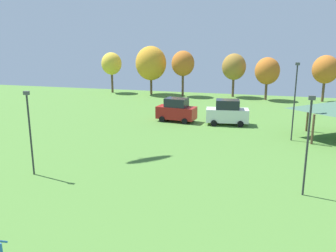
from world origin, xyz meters
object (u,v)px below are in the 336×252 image
object	(u,v)px
light_post_3	(30,128)
treeline_tree_2	(183,64)
treeline_tree_3	(234,67)
light_post_2	(295,98)
treeline_tree_1	(151,63)
treeline_tree_0	(112,64)
treeline_tree_5	(325,70)
parked_car_leftmost	(176,110)
parked_car_second_from_left	(227,113)
treeline_tree_4	(267,71)
light_post_1	(308,140)

from	to	relation	value
light_post_3	treeline_tree_2	world-z (taller)	treeline_tree_2
treeline_tree_3	light_post_2	bearing A→B (deg)	-72.48
treeline_tree_1	treeline_tree_2	world-z (taller)	treeline_tree_1
treeline_tree_0	treeline_tree_5	bearing A→B (deg)	-0.26
treeline_tree_2	treeline_tree_3	xyz separation A→B (m)	(7.68, 1.24, -0.44)
parked_car_leftmost	treeline_tree_5	distance (m)	24.83
light_post_2	parked_car_second_from_left	bearing A→B (deg)	144.05
treeline_tree_2	treeline_tree_4	distance (m)	12.64
treeline_tree_1	light_post_3	bearing A→B (deg)	-84.78
treeline_tree_0	treeline_tree_1	world-z (taller)	treeline_tree_1
parked_car_leftmost	treeline_tree_5	world-z (taller)	treeline_tree_5
parked_car_second_from_left	treeline_tree_1	size ratio (longest dim) A/B	0.59
light_post_3	treeline_tree_3	distance (m)	37.52
treeline_tree_0	treeline_tree_2	size ratio (longest dim) A/B	0.94
light_post_3	treeline_tree_1	bearing A→B (deg)	95.22
light_post_2	light_post_1	bearing A→B (deg)	-90.20
parked_car_leftmost	treeline_tree_5	size ratio (longest dim) A/B	0.67
treeline_tree_3	treeline_tree_2	bearing A→B (deg)	-170.84
light_post_2	treeline_tree_3	distance (m)	24.25
treeline_tree_5	treeline_tree_4	bearing A→B (deg)	-175.52
treeline_tree_5	parked_car_leftmost	bearing A→B (deg)	-134.19
treeline_tree_0	treeline_tree_4	world-z (taller)	treeline_tree_0
treeline_tree_1	treeline_tree_4	world-z (taller)	treeline_tree_1
treeline_tree_1	treeline_tree_0	bearing A→B (deg)	179.54
treeline_tree_1	treeline_tree_2	xyz separation A→B (m)	(5.30, -0.36, 0.06)
parked_car_second_from_left	treeline_tree_4	xyz separation A→B (m)	(3.80, 17.05, 2.93)
parked_car_second_from_left	treeline_tree_5	bearing A→B (deg)	49.16
treeline_tree_3	light_post_3	bearing A→B (deg)	-105.08
treeline_tree_1	light_post_1	bearing A→B (deg)	-59.22
parked_car_leftmost	treeline_tree_3	world-z (taller)	treeline_tree_3
treeline_tree_4	treeline_tree_5	bearing A→B (deg)	4.48
light_post_3	treeline_tree_3	xyz separation A→B (m)	(9.76, 36.21, 1.40)
light_post_3	treeline_tree_2	bearing A→B (deg)	86.60
treeline_tree_1	treeline_tree_4	size ratio (longest dim) A/B	1.24
parked_car_second_from_left	treeline_tree_5	xyz separation A→B (m)	(11.67, 17.66, 3.27)
light_post_2	treeline_tree_5	bearing A→B (deg)	76.06
light_post_1	treeline_tree_4	xyz separation A→B (m)	(-2.33, 33.28, 0.91)
light_post_3	light_post_1	bearing A→B (deg)	4.50
light_post_2	treeline_tree_0	size ratio (longest dim) A/B	1.04
treeline_tree_0	treeline_tree_4	bearing A→B (deg)	-1.76
light_post_1	treeline_tree_0	xyz separation A→B (m)	(-27.06, 34.04, 1.44)
light_post_3	treeline_tree_5	distance (m)	41.85
light_post_3	treeline_tree_3	world-z (taller)	treeline_tree_3
light_post_1	light_post_3	xyz separation A→B (m)	(-17.01, -1.34, -0.11)
treeline_tree_2	treeline_tree_5	distance (m)	20.48
parked_car_second_from_left	treeline_tree_3	world-z (taller)	treeline_tree_3
treeline_tree_3	treeline_tree_5	xyz separation A→B (m)	(12.79, -0.97, -0.03)
treeline_tree_0	treeline_tree_1	distance (m)	6.83
parked_car_leftmost	parked_car_second_from_left	size ratio (longest dim) A/B	0.97
light_post_1	light_post_2	distance (m)	11.77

